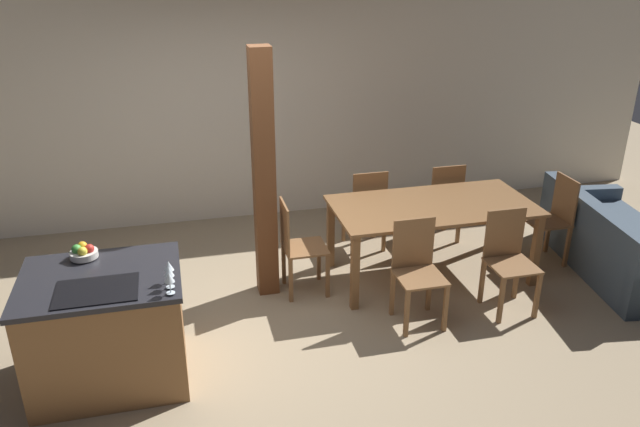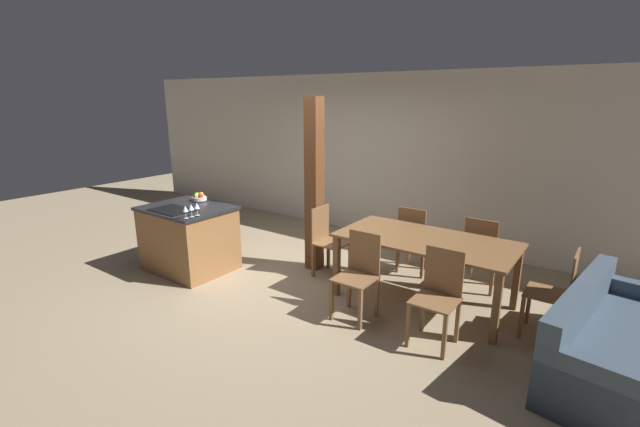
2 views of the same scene
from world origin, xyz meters
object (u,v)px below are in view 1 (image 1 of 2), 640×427
(kitchen_island, at_px, (107,328))
(wine_glass_far, at_px, (169,266))
(dining_table, at_px, (432,213))
(dining_chair_far_left, at_px, (366,208))
(couch, at_px, (617,246))
(dining_chair_near_right, at_px, (508,259))
(dining_chair_near_left, at_px, (417,270))
(dining_chair_far_right, at_px, (442,200))
(wine_glass_near, at_px, (169,278))
(dining_chair_foot_end, at_px, (552,218))
(wine_glass_middle, at_px, (169,272))
(dining_chair_head_end, at_px, (297,245))
(fruit_bowl, at_px, (83,252))
(timber_post, at_px, (264,177))

(kitchen_island, xyz_separation_m, wine_glass_far, (0.50, -0.21, 0.57))
(dining_table, xyz_separation_m, dining_chair_far_left, (-0.44, 0.72, -0.19))
(dining_chair_far_left, relative_size, couch, 0.47)
(dining_chair_far_left, distance_m, couch, 2.59)
(dining_chair_near_right, bearing_deg, dining_chair_near_left, 180.00)
(wine_glass_far, distance_m, dining_chair_far_right, 3.54)
(wine_glass_near, xyz_separation_m, wine_glass_far, (0.00, 0.17, 0.00))
(wine_glass_far, xyz_separation_m, dining_chair_foot_end, (3.87, 1.16, -0.52))
(dining_chair_far_right, bearing_deg, dining_chair_far_left, 0.00)
(wine_glass_middle, relative_size, wine_glass_far, 1.00)
(dining_chair_near_left, xyz_separation_m, couch, (2.34, 0.37, -0.23))
(dining_chair_far_right, xyz_separation_m, couch, (1.46, -1.08, -0.23))
(kitchen_island, relative_size, couch, 0.58)
(dining_chair_far_right, bearing_deg, dining_chair_near_left, 58.65)
(kitchen_island, relative_size, dining_chair_foot_end, 1.24)
(dining_chair_far_right, relative_size, dining_chair_head_end, 1.00)
(couch, bearing_deg, dining_chair_foot_end, 65.11)
(dining_table, bearing_deg, wine_glass_far, -155.31)
(wine_glass_near, height_order, dining_chair_foot_end, wine_glass_near)
(kitchen_island, height_order, wine_glass_far, wine_glass_far)
(fruit_bowl, height_order, wine_glass_near, wine_glass_near)
(dining_table, height_order, dining_chair_head_end, dining_chair_head_end)
(dining_chair_far_left, relative_size, dining_chair_foot_end, 1.00)
(fruit_bowl, relative_size, dining_chair_near_right, 0.22)
(dining_chair_near_right, bearing_deg, kitchen_island, -176.33)
(dining_chair_near_right, distance_m, dining_chair_far_right, 1.45)
(fruit_bowl, height_order, dining_table, fruit_bowl)
(wine_glass_middle, relative_size, dining_chair_near_left, 0.17)
(wine_glass_middle, bearing_deg, couch, 11.37)
(dining_table, bearing_deg, dining_chair_head_end, -180.00)
(dining_chair_far_left, relative_size, timber_post, 0.40)
(dining_chair_head_end, bearing_deg, dining_chair_far_right, -68.04)
(wine_glass_middle, bearing_deg, dining_chair_head_end, 46.91)
(dining_chair_far_right, relative_size, timber_post, 0.40)
(kitchen_island, xyz_separation_m, dining_chair_foot_end, (4.36, 0.94, 0.04))
(wine_glass_near, distance_m, dining_chair_head_end, 1.84)
(dining_chair_far_right, relative_size, couch, 0.47)
(dining_table, relative_size, dining_chair_near_left, 2.11)
(kitchen_island, relative_size, dining_chair_head_end, 1.24)
(dining_chair_near_left, height_order, timber_post, timber_post)
(dining_chair_near_left, bearing_deg, couch, 8.98)
(dining_table, relative_size, dining_chair_foot_end, 2.11)
(dining_table, distance_m, dining_chair_near_right, 0.87)
(wine_glass_far, height_order, dining_chair_foot_end, wine_glass_far)
(wine_glass_middle, bearing_deg, dining_chair_foot_end, 17.80)
(timber_post, bearing_deg, dining_chair_foot_end, -1.74)
(wine_glass_far, bearing_deg, couch, 10.30)
(wine_glass_near, relative_size, dining_chair_far_left, 0.17)
(dining_chair_head_end, relative_size, timber_post, 0.40)
(dining_chair_near_left, bearing_deg, wine_glass_middle, -165.98)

